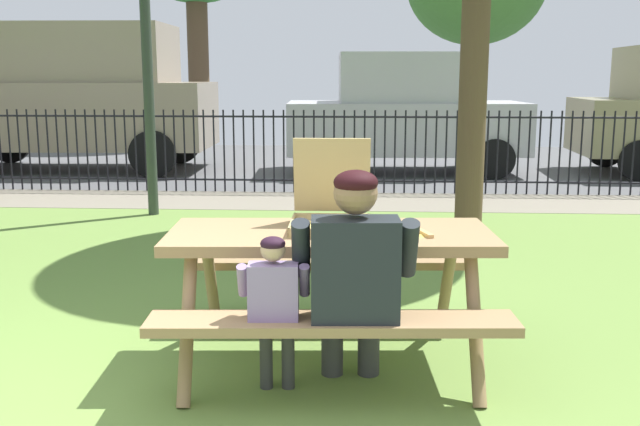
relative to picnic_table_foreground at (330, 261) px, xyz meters
The scene contains 11 objects.
ground 1.37m from the picnic_table_foreground, 158.27° to the left, with size 28.00×11.29×0.02m, color olive.
cobblestone_walkway 5.55m from the picnic_table_foreground, 101.88° to the left, with size 28.00×1.40×0.01m, color gray.
street_asphalt 9.62m from the picnic_table_foreground, 96.80° to the left, with size 28.00×6.86×0.01m, color #515154.
picnic_table_foreground is the anchor object (origin of this frame).
pizza_box_open 0.28m from the picnic_table_foreground, 89.96° to the left, with size 0.46×0.51×0.50m.
pizza_slice_on_table 0.48m from the picnic_table_foreground, 13.35° to the right, with size 0.28×0.24×0.02m.
adult_at_table 0.52m from the picnic_table_foreground, 74.14° to the right, with size 0.62×0.61×1.19m.
child_at_table 0.60m from the picnic_table_foreground, 114.72° to the right, with size 0.36×0.35×0.87m.
iron_fence_streetside 6.20m from the picnic_table_foreground, 100.55° to the left, with size 20.17×0.03×1.15m.
parked_car_left 9.65m from the picnic_table_foreground, 119.90° to the left, with size 4.76×2.19×2.46m.
parked_car_center 8.40m from the picnic_table_foreground, 83.99° to the left, with size 3.99×2.00×1.98m.
Camera 1 is at (1.32, -2.77, 1.63)m, focal length 40.88 mm.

